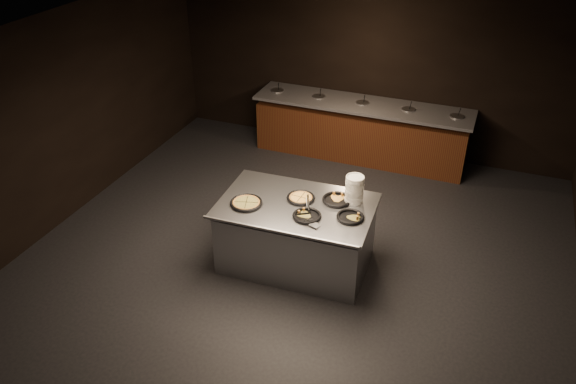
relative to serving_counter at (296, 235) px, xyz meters
name	(u,v)px	position (x,y,z in m)	size (l,w,h in m)	color
room	(284,180)	(-0.02, -0.35, 1.01)	(7.02, 8.02, 2.92)	black
salad_bar	(360,134)	(-0.02, 3.21, 0.00)	(3.70, 0.83, 1.18)	#4C2D11
serving_counter	(296,235)	(0.00, 0.00, 0.00)	(1.96, 1.30, 0.92)	#ACAEB3
plate_stack	(354,189)	(0.64, 0.32, 0.65)	(0.23, 0.23, 0.35)	white
pan_veggie_whole	(246,203)	(-0.58, -0.23, 0.50)	(0.40, 0.40, 0.04)	black
pan_cheese_whole	(301,198)	(0.01, 0.13, 0.50)	(0.36, 0.36, 0.04)	black
pan_cheese_slices_a	(337,200)	(0.44, 0.25, 0.50)	(0.37, 0.37, 0.04)	black
pan_cheese_slices_b	(307,216)	(0.22, -0.22, 0.50)	(0.35, 0.35, 0.04)	black
pan_veggie_slices	(350,217)	(0.70, -0.06, 0.50)	(0.33, 0.33, 0.04)	black
server_left	(307,202)	(0.15, -0.02, 0.55)	(0.20, 0.29, 0.16)	#ACAEB3
server_right	(307,217)	(0.25, -0.33, 0.56)	(0.33, 0.17, 0.16)	#ACAEB3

